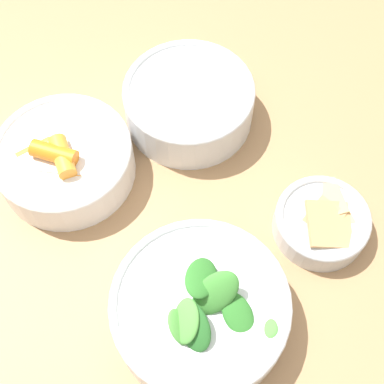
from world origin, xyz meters
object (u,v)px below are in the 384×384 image
object	(u,v)px
bowl_greens	(200,309)
bowl_beans_hotdog	(189,103)
bowl_cookies	(322,221)
bowl_carrots	(65,160)

from	to	relation	value
bowl_greens	bowl_beans_hotdog	size ratio (longest dim) A/B	1.12
bowl_greens	bowl_beans_hotdog	distance (m)	0.29
bowl_greens	bowl_cookies	distance (m)	0.19
bowl_greens	bowl_cookies	size ratio (longest dim) A/B	1.70
bowl_cookies	bowl_beans_hotdog	bearing A→B (deg)	94.14
bowl_carrots	bowl_greens	xyz separation A→B (m)	(0.01, -0.26, 0.00)
bowl_beans_hotdog	bowl_cookies	distance (m)	0.24
bowl_carrots	bowl_beans_hotdog	distance (m)	0.18
bowl_greens	bowl_beans_hotdog	bearing A→B (deg)	53.56
bowl_carrots	bowl_beans_hotdog	size ratio (longest dim) A/B	1.00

